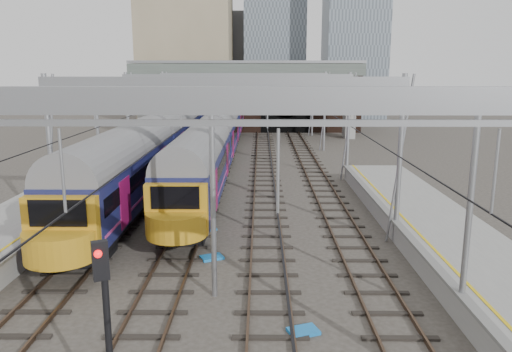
{
  "coord_description": "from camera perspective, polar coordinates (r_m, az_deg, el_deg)",
  "views": [
    {
      "loc": [
        1.67,
        -15.02,
        8.13
      ],
      "look_at": [
        1.43,
        11.95,
        2.4
      ],
      "focal_mm": 35.0,
      "sensor_mm": 36.0,
      "label": 1
    }
  ],
  "objects": [
    {
      "name": "equip_cover_c",
      "position": [
        16.57,
        5.43,
        -17.23
      ],
      "size": [
        1.1,
        0.94,
        0.11
      ],
      "primitive_type": "cube",
      "rotation": [
        0.0,
        0.0,
        0.35
      ],
      "color": "#186DBA",
      "rests_on": "ground"
    },
    {
      "name": "equip_cover_b",
      "position": [
        26.22,
        -5.52,
        -6.02
      ],
      "size": [
        1.0,
        0.86,
        0.1
      ],
      "primitive_type": "cube",
      "rotation": [
        0.0,
        0.0,
        0.36
      ],
      "color": "#186DBA",
      "rests_on": "ground"
    },
    {
      "name": "ground",
      "position": [
        17.16,
        -5.36,
        -16.34
      ],
      "size": [
        160.0,
        160.0,
        0.0
      ],
      "primitive_type": "plane",
      "color": "#38332D",
      "rests_on": "ground"
    },
    {
      "name": "overhead_line",
      "position": [
        36.58,
        -2.14,
        9.54
      ],
      "size": [
        16.8,
        80.0,
        8.0
      ],
      "color": "gray",
      "rests_on": "ground"
    },
    {
      "name": "train_second",
      "position": [
        44.87,
        -9.37,
        4.75
      ],
      "size": [
        2.97,
        51.54,
        5.06
      ],
      "color": "black",
      "rests_on": "ground"
    },
    {
      "name": "overbridge",
      "position": [
        61.05,
        -1.08,
        11.19
      ],
      "size": [
        28.0,
        3.0,
        9.25
      ],
      "color": "gray",
      "rests_on": "ground"
    },
    {
      "name": "train_main",
      "position": [
        54.05,
        -3.41,
        6.01
      ],
      "size": [
        2.84,
        65.65,
        4.87
      ],
      "color": "black",
      "rests_on": "ground"
    },
    {
      "name": "signal_near_centre",
      "position": [
        11.63,
        -16.78,
        -14.93
      ],
      "size": [
        0.38,
        0.46,
        4.68
      ],
      "rotation": [
        0.0,
        0.0,
        0.43
      ],
      "color": "black",
      "rests_on": "ground"
    },
    {
      "name": "retaining_wall",
      "position": [
        67.06,
        0.28,
        8.75
      ],
      "size": [
        28.0,
        2.75,
        9.0
      ],
      "color": "#301D15",
      "rests_on": "ground"
    },
    {
      "name": "tracks",
      "position": [
        31.14,
        -2.59,
        -3.11
      ],
      "size": [
        14.4,
        80.0,
        0.22
      ],
      "color": "#4C3828",
      "rests_on": "ground"
    },
    {
      "name": "equip_cover_a",
      "position": [
        22.34,
        -5.08,
        -9.25
      ],
      "size": [
        1.15,
        1.01,
        0.11
      ],
      "primitive_type": "cube",
      "rotation": [
        0.0,
        0.0,
        0.43
      ],
      "color": "#186DBA",
      "rests_on": "ground"
    },
    {
      "name": "city_skyline",
      "position": [
        85.97,
        1.28,
        17.98
      ],
      "size": [
        37.5,
        27.5,
        60.0
      ],
      "color": "tan",
      "rests_on": "ground"
    }
  ]
}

